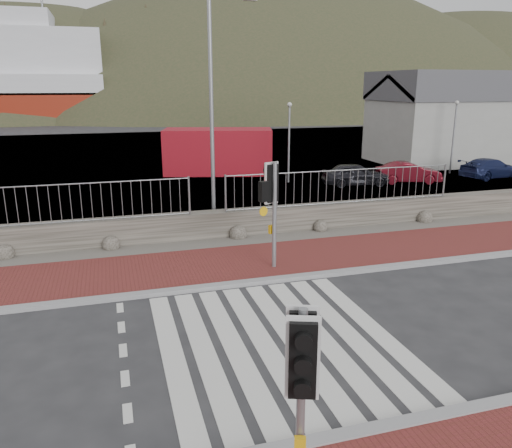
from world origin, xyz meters
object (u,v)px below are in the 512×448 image
object	(u,v)px
streetlight	(215,104)
car_b	(408,173)
traffic_signal_far	(273,193)
car_c	(490,168)
car_a	(356,174)
traffic_signal_near	(302,369)
shipping_container	(218,151)

from	to	relation	value
streetlight	car_b	world-z (taller)	streetlight
traffic_signal_far	car_b	distance (m)	14.90
car_c	traffic_signal_far	bearing A→B (deg)	111.65
car_a	streetlight	bearing A→B (deg)	135.05
traffic_signal_near	shipping_container	size ratio (longest dim) A/B	0.43
streetlight	car_a	world-z (taller)	streetlight
traffic_signal_far	car_c	world-z (taller)	traffic_signal_far
traffic_signal_near	traffic_signal_far	bearing A→B (deg)	93.93
car_a	car_c	world-z (taller)	car_a
traffic_signal_near	car_a	xyz separation A→B (m)	(10.07, 18.07, -1.33)
shipping_container	car_c	bearing A→B (deg)	-7.56
shipping_container	car_a	size ratio (longest dim) A/B	1.81
traffic_signal_far	car_b	bearing A→B (deg)	-157.50
car_a	car_c	xyz separation A→B (m)	(8.11, -0.16, -0.03)
traffic_signal_near	car_c	size ratio (longest dim) A/B	0.71
traffic_signal_far	streetlight	distance (m)	4.80
traffic_signal_near	car_a	distance (m)	20.73
shipping_container	car_c	distance (m)	15.18
car_c	car_b	bearing A→B (deg)	79.11
shipping_container	car_b	distance (m)	10.62
traffic_signal_far	car_c	distance (m)	18.94
car_a	car_c	bearing A→B (deg)	-81.50
car_a	traffic_signal_far	bearing A→B (deg)	152.29
traffic_signal_near	car_b	xyz separation A→B (m)	(13.06, 17.93, -1.36)
traffic_signal_far	car_c	xyz separation A→B (m)	(15.93, 10.11, -1.64)
traffic_signal_far	car_b	world-z (taller)	traffic_signal_far
streetlight	car_c	distance (m)	18.00
shipping_container	car_b	size ratio (longest dim) A/B	1.85
shipping_container	car_b	xyz separation A→B (m)	(8.89, -5.75, -0.73)
car_a	car_b	size ratio (longest dim) A/B	1.03
car_b	car_c	distance (m)	5.13
streetlight	traffic_signal_near	bearing A→B (deg)	-100.02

